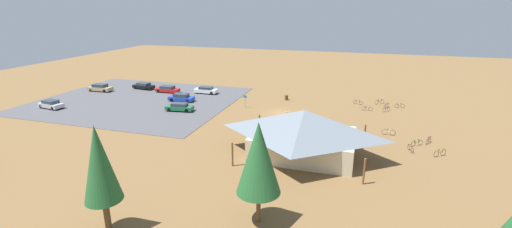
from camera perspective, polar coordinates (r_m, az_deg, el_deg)
ground at (r=54.96m, az=3.99°, el=0.16°), size 160.00×160.00×0.00m
parking_lot_asphalt at (r=65.93m, az=-18.96°, el=2.21°), size 34.29×29.45×0.05m
bike_pavilion at (r=38.97m, az=7.93°, el=-2.71°), size 13.77×10.43×5.39m
trash_bin at (r=62.60m, az=5.08°, el=2.73°), size 0.60×0.60×0.90m
lot_sign at (r=57.44m, az=-1.82°, el=2.43°), size 0.56×0.08×2.20m
pine_midwest at (r=27.24m, az=-24.59°, el=-7.60°), size 2.75×2.75×8.54m
pine_mideast at (r=25.89m, az=0.43°, el=-7.35°), size 3.44×3.44×8.36m
bicycle_teal_mid_cluster at (r=62.42m, az=22.76°, el=1.27°), size 1.62×0.48×0.81m
bicycle_white_near_sign at (r=48.75m, az=21.19°, el=-2.85°), size 1.72×0.48×0.85m
bicycle_blue_near_porch at (r=58.87m, az=17.98°, el=0.86°), size 1.71×0.48×0.82m
bicycle_green_yard_center at (r=46.50m, az=25.17°, el=-4.37°), size 1.42×0.98×0.78m
bicycle_silver_yard_right at (r=59.34m, az=20.85°, el=0.70°), size 1.21×1.16×0.84m
bicycle_red_yard_front at (r=47.90m, az=26.73°, el=-3.93°), size 0.80×1.53×0.86m
bicycle_purple_lone_east at (r=61.75m, az=20.87°, el=1.35°), size 0.91×1.54×0.89m
bicycle_yellow_yard_left at (r=44.46m, az=28.23°, el=-5.73°), size 1.45×1.12×0.86m
bicycle_orange_edge_south at (r=44.35m, az=24.30°, el=-5.29°), size 0.58×1.56×0.76m
bicycle_black_edge_north at (r=63.46m, az=19.80°, el=1.90°), size 1.57×0.97×0.88m
bicycle_teal_back_row at (r=62.25m, az=16.61°, el=1.87°), size 1.61×0.63×0.76m
car_tan_inner_stall at (r=75.43m, az=-24.47°, el=4.01°), size 4.83×2.01×1.46m
car_red_aisle_side at (r=69.98m, az=-14.49°, el=4.03°), size 4.68×1.79×1.31m
car_silver_end_stall at (r=66.60m, az=-30.93°, el=1.41°), size 4.49×2.35×1.37m
car_green_back_corner at (r=56.99m, az=-12.59°, el=1.15°), size 4.57×2.24×1.33m
car_white_mid_lot at (r=67.60m, az=-8.33°, el=3.96°), size 4.50×1.73×1.33m
car_black_second_row at (r=74.24m, az=-18.17°, el=4.47°), size 4.62×2.29×1.30m
car_blue_by_curb at (r=62.80m, az=-12.31°, el=2.71°), size 4.61×1.99×1.39m
visitor_at_bikes at (r=50.21m, az=5.00°, el=-0.46°), size 0.36×0.38×1.75m
visitor_by_pavilion at (r=46.54m, az=0.52°, el=-1.84°), size 0.39×0.36×1.78m
visitor_crossing_yard at (r=47.69m, az=8.32°, el=-1.56°), size 0.36×0.36×1.76m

